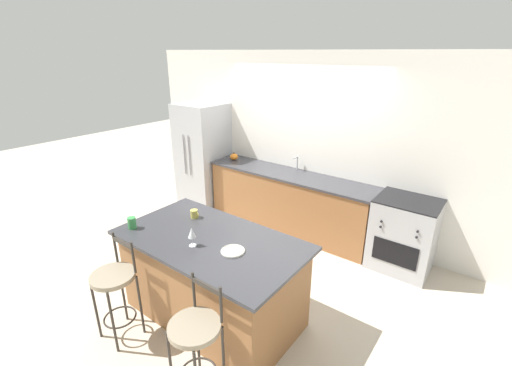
{
  "coord_description": "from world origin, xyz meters",
  "views": [
    {
      "loc": [
        2.57,
        -3.89,
        2.68
      ],
      "look_at": [
        0.17,
        -0.72,
        1.14
      ],
      "focal_mm": 24.0,
      "sensor_mm": 36.0,
      "label": 1
    }
  ],
  "objects": [
    {
      "name": "wine_glass",
      "position": [
        0.37,
        -2.0,
        1.08
      ],
      "size": [
        0.08,
        0.08,
        0.19
      ],
      "color": "white",
      "rests_on": "kitchen_island"
    },
    {
      "name": "bar_stool_near",
      "position": [
        -0.13,
        -2.56,
        0.59
      ],
      "size": [
        0.41,
        0.41,
        1.05
      ],
      "color": "#332D28",
      "rests_on": "ground_plane"
    },
    {
      "name": "kitchen_island",
      "position": [
        0.42,
        -1.8,
        0.47
      ],
      "size": [
        1.92,
        1.07,
        0.94
      ],
      "color": "#936038",
      "rests_on": "ground_plane"
    },
    {
      "name": "back_counter",
      "position": [
        0.0,
        0.36,
        0.47
      ],
      "size": [
        2.73,
        0.65,
        0.93
      ],
      "color": "#936038",
      "rests_on": "ground_plane"
    },
    {
      "name": "sink_faucet",
      "position": [
        0.0,
        0.56,
        1.07
      ],
      "size": [
        0.02,
        0.13,
        0.22
      ],
      "color": "#ADAFB5",
      "rests_on": "back_counter"
    },
    {
      "name": "dinner_plate",
      "position": [
        0.75,
        -1.85,
        0.95
      ],
      "size": [
        0.23,
        0.23,
        0.02
      ],
      "color": "beige",
      "rests_on": "kitchen_island"
    },
    {
      "name": "pumpkin_decoration",
      "position": [
        -1.13,
        0.37,
        0.99
      ],
      "size": [
        0.14,
        0.14,
        0.13
      ],
      "color": "orange",
      "rests_on": "back_counter"
    },
    {
      "name": "coffee_mug",
      "position": [
        -0.04,
        -1.58,
        0.99
      ],
      "size": [
        0.11,
        0.08,
        0.09
      ],
      "color": "#C1B251",
      "rests_on": "kitchen_island"
    },
    {
      "name": "wall_back",
      "position": [
        0.0,
        0.67,
        1.35
      ],
      "size": [
        6.0,
        0.07,
        2.7
      ],
      "color": "silver",
      "rests_on": "ground_plane"
    },
    {
      "name": "ground_plane",
      "position": [
        0.0,
        0.0,
        0.0
      ],
      "size": [
        18.0,
        18.0,
        0.0
      ],
      "primitive_type": "plane",
      "color": "beige"
    },
    {
      "name": "bar_stool_far",
      "position": [
        0.96,
        -2.54,
        0.59
      ],
      "size": [
        0.41,
        0.41,
        1.05
      ],
      "color": "#332D28",
      "rests_on": "ground_plane"
    },
    {
      "name": "oven_range",
      "position": [
        1.75,
        0.33,
        0.48
      ],
      "size": [
        0.74,
        0.65,
        0.96
      ],
      "color": "#ADAFB5",
      "rests_on": "ground_plane"
    },
    {
      "name": "tumbler_cup",
      "position": [
        -0.39,
        -2.14,
        1.0
      ],
      "size": [
        0.08,
        0.08,
        0.12
      ],
      "color": "#3D934C",
      "rests_on": "kitchen_island"
    },
    {
      "name": "refrigerator",
      "position": [
        -1.79,
        0.27,
        0.92
      ],
      "size": [
        0.78,
        0.78,
        1.84
      ],
      "color": "#ADAFB5",
      "rests_on": "ground_plane"
    }
  ]
}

